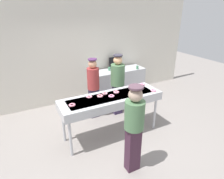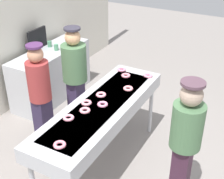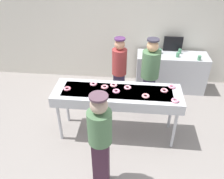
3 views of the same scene
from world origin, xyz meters
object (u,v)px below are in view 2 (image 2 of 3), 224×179
at_px(worker_baker, 75,73).
at_px(fryer_conveyor, 101,111).
at_px(customer_waiting, 185,141).
at_px(paper_cup_0, 50,44).
at_px(strawberry_donut_2, 68,118).
at_px(menu_display, 37,39).
at_px(strawberry_donut_1, 148,75).
at_px(strawberry_donut_4, 126,76).
at_px(strawberry_donut_3, 128,88).
at_px(paper_cup_1, 34,53).
at_px(strawberry_donut_8, 86,103).
at_px(paper_cup_2, 56,47).
at_px(strawberry_donut_9, 101,95).
at_px(strawberry_donut_7, 103,104).
at_px(strawberry_donut_6, 122,70).
at_px(strawberry_donut_0, 85,110).
at_px(prep_counter, 52,74).
at_px(paper_cup_3, 77,40).
at_px(worker_assistant, 40,94).
at_px(strawberry_donut_5, 60,145).

bearing_deg(worker_baker, fryer_conveyor, 40.93).
height_order(customer_waiting, paper_cup_0, customer_waiting).
xyz_separation_m(strawberry_donut_2, menu_display, (1.64, 1.83, 0.09)).
height_order(strawberry_donut_1, worker_baker, worker_baker).
distance_m(strawberry_donut_4, menu_display, 1.96).
distance_m(strawberry_donut_3, paper_cup_1, 2.00).
relative_size(strawberry_donut_8, menu_display, 0.29).
distance_m(strawberry_donut_3, menu_display, 2.24).
bearing_deg(fryer_conveyor, strawberry_donut_8, 116.22).
bearing_deg(paper_cup_2, strawberry_donut_9, -125.17).
bearing_deg(strawberry_donut_8, paper_cup_1, 60.17).
xyz_separation_m(strawberry_donut_1, strawberry_donut_2, (-1.42, 0.37, 0.00)).
bearing_deg(strawberry_donut_7, strawberry_donut_6, 13.84).
xyz_separation_m(fryer_conveyor, strawberry_donut_0, (-0.23, 0.08, 0.12)).
bearing_deg(strawberry_donut_6, paper_cup_1, 93.04).
distance_m(prep_counter, menu_display, 0.68).
bearing_deg(paper_cup_1, paper_cup_2, -23.50).
distance_m(prep_counter, paper_cup_3, 0.78).
xyz_separation_m(fryer_conveyor, paper_cup_2, (1.27, 1.66, 0.08)).
relative_size(strawberry_donut_8, paper_cup_2, 1.22).
bearing_deg(paper_cup_0, paper_cup_3, -40.49).
xyz_separation_m(strawberry_donut_1, paper_cup_1, (-0.09, 2.04, -0.03)).
height_order(strawberry_donut_0, strawberry_donut_1, same).
bearing_deg(worker_assistant, customer_waiting, 102.26).
xyz_separation_m(strawberry_donut_5, paper_cup_1, (1.77, 1.87, -0.03)).
height_order(fryer_conveyor, strawberry_donut_0, strawberry_donut_0).
distance_m(fryer_conveyor, strawberry_donut_8, 0.21).
distance_m(fryer_conveyor, strawberry_donut_9, 0.23).
bearing_deg(worker_baker, customer_waiting, 56.37).
bearing_deg(prep_counter, strawberry_donut_4, -102.29).
height_order(strawberry_donut_7, prep_counter, strawberry_donut_7).
bearing_deg(strawberry_donut_1, strawberry_donut_5, 174.79).
height_order(strawberry_donut_6, paper_cup_0, paper_cup_0).
height_order(fryer_conveyor, strawberry_donut_4, strawberry_donut_4).
bearing_deg(strawberry_donut_9, paper_cup_1, 67.86).
xyz_separation_m(prep_counter, paper_cup_2, (0.09, -0.09, 0.51)).
xyz_separation_m(paper_cup_1, paper_cup_2, (0.39, -0.17, 0.00)).
distance_m(strawberry_donut_9, customer_waiting, 1.26).
relative_size(worker_baker, customer_waiting, 1.00).
bearing_deg(worker_baker, strawberry_donut_3, 70.86).
relative_size(strawberry_donut_8, worker_assistant, 0.08).
height_order(worker_assistant, paper_cup_1, worker_assistant).
distance_m(worker_baker, prep_counter, 1.22).
bearing_deg(paper_cup_0, strawberry_donut_4, -106.43).
bearing_deg(fryer_conveyor, strawberry_donut_9, 30.17).
distance_m(strawberry_donut_4, strawberry_donut_8, 0.90).
height_order(worker_assistant, paper_cup_3, worker_assistant).
xyz_separation_m(worker_assistant, paper_cup_2, (1.31, 0.72, 0.09)).
relative_size(strawberry_donut_1, prep_counter, 0.08).
bearing_deg(fryer_conveyor, prep_counter, 55.94).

